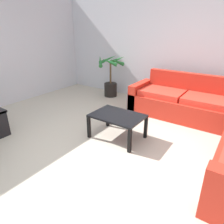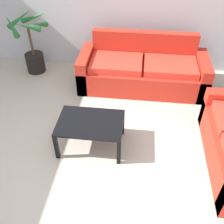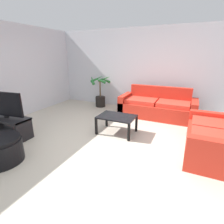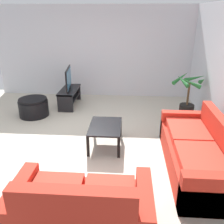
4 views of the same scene
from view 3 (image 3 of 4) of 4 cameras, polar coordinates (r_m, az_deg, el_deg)
ground_plane at (r=3.88m, az=-5.54°, el=-10.05°), size 6.60×6.60×0.00m
wall_back at (r=6.21m, az=8.49°, el=13.59°), size 6.00×0.06×2.70m
couch_main at (r=5.51m, az=14.55°, el=1.51°), size 2.24×0.90×0.90m
couch_loveseat at (r=3.87m, az=30.51°, el=-7.80°), size 0.90×1.66×0.90m
tv_stand at (r=4.69m, az=-30.96°, el=-3.37°), size 1.10×0.45×0.48m
tv at (r=4.56m, az=-31.90°, el=2.23°), size 0.97×0.16×0.59m
coffee_table at (r=4.19m, az=1.56°, el=-2.09°), size 0.88×0.61×0.44m
potted_palm at (r=6.41m, az=-3.92°, el=5.95°), size 0.76×0.81×1.14m
ottoman at (r=3.73m, az=-32.85°, el=-10.47°), size 0.74×0.74×0.46m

